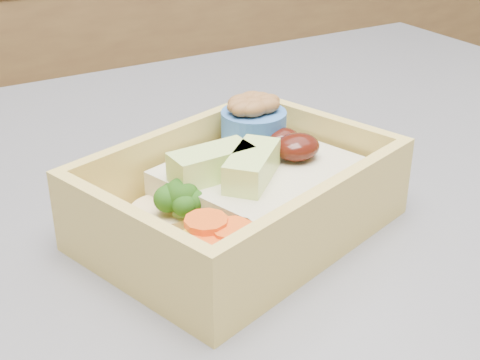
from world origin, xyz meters
TOP-DOWN VIEW (x-y plane):
  - bento_box at (0.12, -0.06)m, footprint 0.23×0.20m

SIDE VIEW (x-z plane):
  - bento_box at x=0.12m, z-range 0.91..0.98m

